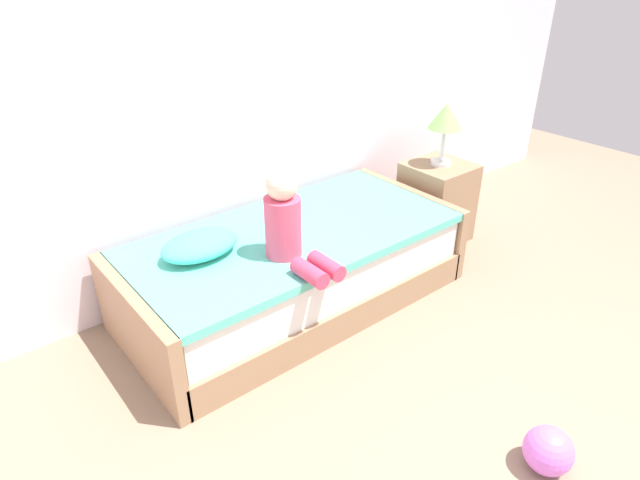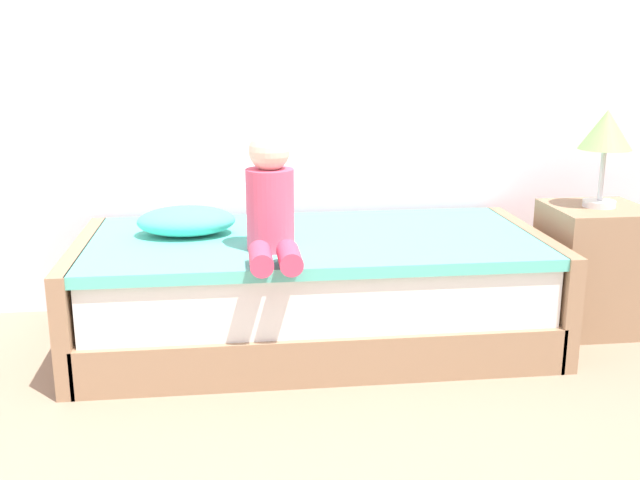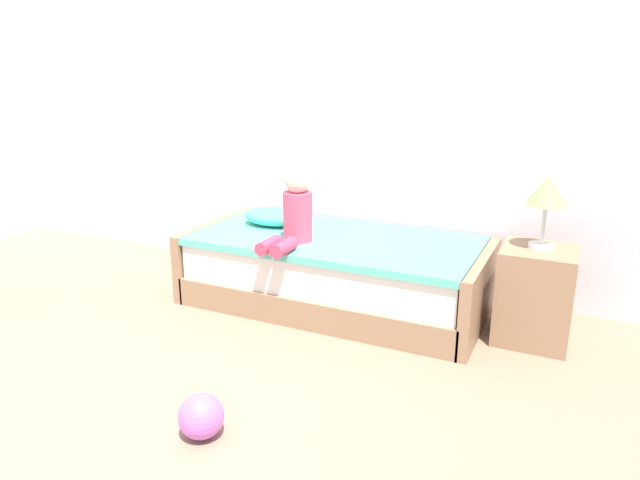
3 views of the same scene
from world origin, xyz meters
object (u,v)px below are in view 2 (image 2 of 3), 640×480
Objects in this scene: nightstand at (593,268)px; child_figure at (271,204)px; table_lamp at (606,135)px; bed at (313,290)px; pillow at (186,221)px.

child_figure reaches higher than nightstand.
table_lamp is (0.00, 0.00, 0.64)m from nightstand.
child_figure is at bearing -131.30° from bed.
table_lamp is 1.95m from pillow.
child_figure is at bearing -41.96° from pillow.
bed is 3.52× the size of nightstand.
bed is 0.66m from pillow.
bed is 4.80× the size of pillow.
bed is 0.55m from child_figure.
nightstand is 0.64m from table_lamp.
bed is 4.69× the size of table_lamp.
nightstand is 1.94m from pillow.
child_figure reaches higher than bed.
table_lamp is (1.35, 0.01, 0.69)m from bed.
bed is 4.14× the size of child_figure.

